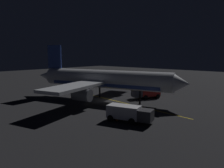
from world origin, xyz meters
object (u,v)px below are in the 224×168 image
at_px(traffic_cone_near_left, 140,99).
at_px(traffic_cone_near_right, 117,119).
at_px(catering_truck, 147,92).
at_px(ground_crew_worker, 145,114).
at_px(baggage_truck, 128,113).
at_px(traffic_cone_under_wing, 132,109).
at_px(airliner, 102,80).

relative_size(traffic_cone_near_left, traffic_cone_near_right, 1.00).
height_order(catering_truck, ground_crew_worker, catering_truck).
bearing_deg(ground_crew_worker, traffic_cone_near_right, -40.43).
bearing_deg(traffic_cone_near_left, baggage_truck, 27.38).
xyz_separation_m(traffic_cone_near_left, traffic_cone_under_wing, (7.18, 3.35, 0.00)).
bearing_deg(catering_truck, traffic_cone_near_left, 4.11).
bearing_deg(airliner, baggage_truck, 58.40).
bearing_deg(traffic_cone_under_wing, traffic_cone_near_right, 16.19).
xyz_separation_m(catering_truck, traffic_cone_near_left, (2.91, 0.21, -1.02)).
xyz_separation_m(airliner, traffic_cone_near_left, (-4.71, 6.00, -3.88)).
distance_m(ground_crew_worker, traffic_cone_under_wing, 5.31).
height_order(catering_truck, traffic_cone_near_left, catering_truck).
height_order(baggage_truck, ground_crew_worker, baggage_truck).
bearing_deg(traffic_cone_near_left, catering_truck, -175.89).
bearing_deg(airliner, traffic_cone_near_right, 52.56).
distance_m(ground_crew_worker, traffic_cone_near_left, 12.75).
relative_size(catering_truck, ground_crew_worker, 3.55).
bearing_deg(traffic_cone_near_right, traffic_cone_near_left, -158.90).
bearing_deg(ground_crew_worker, traffic_cone_near_left, -142.63).
distance_m(baggage_truck, traffic_cone_near_left, 13.92).
xyz_separation_m(airliner, traffic_cone_near_right, (8.49, 11.09, -3.88)).
bearing_deg(airliner, traffic_cone_under_wing, 75.20).
bearing_deg(traffic_cone_under_wing, traffic_cone_near_left, -155.01).
xyz_separation_m(catering_truck, traffic_cone_near_right, (16.12, 5.31, -1.02)).
height_order(airliner, baggage_truck, airliner).
distance_m(catering_truck, traffic_cone_under_wing, 10.75).
relative_size(ground_crew_worker, traffic_cone_near_left, 3.16).
bearing_deg(ground_crew_worker, airliner, -111.50).
bearing_deg(traffic_cone_under_wing, baggage_truck, 30.56).
relative_size(airliner, catering_truck, 5.37).
bearing_deg(traffic_cone_near_right, traffic_cone_under_wing, -163.81).
relative_size(baggage_truck, traffic_cone_under_wing, 12.03).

